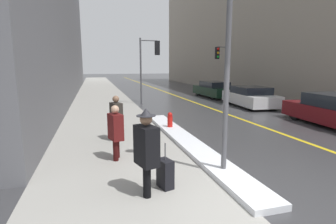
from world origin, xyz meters
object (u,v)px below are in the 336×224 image
at_px(pedestrian_in_fedora, 146,148).
at_px(rolling_suitcase, 165,174).
at_px(pedestrian_with_shoulder_bag, 116,116).
at_px(parked_car_dark_green, 214,89).
at_px(parked_car_maroon, 335,111).
at_px(traffic_light_far, 222,60).
at_px(parked_car_white, 250,97).
at_px(fire_hydrant, 170,121).
at_px(pedestrian_nearside, 116,130).
at_px(lamp_post, 229,29).
at_px(traffic_light_near, 150,57).

height_order(pedestrian_in_fedora, rolling_suitcase, pedestrian_in_fedora).
bearing_deg(pedestrian_with_shoulder_bag, parked_car_dark_green, 124.39).
distance_m(pedestrian_in_fedora, parked_car_maroon, 9.34).
height_order(traffic_light_far, parked_car_white, traffic_light_far).
height_order(traffic_light_far, pedestrian_with_shoulder_bag, traffic_light_far).
relative_size(pedestrian_with_shoulder_bag, fire_hydrant, 2.14).
relative_size(pedestrian_nearside, parked_car_white, 0.33).
distance_m(pedestrian_in_fedora, parked_car_white, 12.52).
distance_m(rolling_suitcase, fire_hydrant, 4.89).
xyz_separation_m(lamp_post, fire_hydrant, (-0.02, 4.33, -2.88)).
bearing_deg(pedestrian_in_fedora, rolling_suitcase, 95.11).
bearing_deg(traffic_light_far, lamp_post, 57.89).
bearing_deg(pedestrian_in_fedora, parked_car_dark_green, 133.66).
height_order(parked_car_white, parked_car_dark_green, parked_car_dark_green).
distance_m(parked_car_dark_green, fire_hydrant, 11.55).
relative_size(traffic_light_far, pedestrian_with_shoulder_bag, 2.68).
bearing_deg(rolling_suitcase, pedestrian_in_fedora, -84.89).
bearing_deg(rolling_suitcase, traffic_light_near, 152.77).
bearing_deg(lamp_post, traffic_light_near, 85.94).
relative_size(lamp_post, traffic_light_near, 1.30).
bearing_deg(parked_car_dark_green, parked_car_white, 178.87).
bearing_deg(pedestrian_with_shoulder_bag, rolling_suitcase, -6.82).
bearing_deg(parked_car_maroon, pedestrian_with_shoulder_bag, 92.79).
bearing_deg(parked_car_maroon, traffic_light_near, 39.27).
distance_m(traffic_light_far, pedestrian_with_shoulder_bag, 13.58).
xyz_separation_m(pedestrian_with_shoulder_bag, parked_car_white, (8.55, 5.39, -0.25)).
height_order(pedestrian_in_fedora, pedestrian_nearside, pedestrian_in_fedora).
height_order(traffic_light_near, parked_car_dark_green, traffic_light_near).
bearing_deg(pedestrian_in_fedora, traffic_light_near, 151.07).
distance_m(pedestrian_with_shoulder_bag, parked_car_dark_green, 13.50).
relative_size(pedestrian_nearside, rolling_suitcase, 1.53).
bearing_deg(parked_car_white, lamp_post, 148.96).
xyz_separation_m(pedestrian_with_shoulder_bag, fire_hydrant, (2.10, 0.87, -0.49)).
bearing_deg(parked_car_dark_green, pedestrian_nearside, 143.50).
bearing_deg(traffic_light_far, pedestrian_in_fedora, 52.79).
bearing_deg(lamp_post, rolling_suitcase, -167.44).
bearing_deg(traffic_light_near, pedestrian_with_shoulder_bag, -110.57).
height_order(traffic_light_near, pedestrian_with_shoulder_bag, traffic_light_near).
height_order(traffic_light_far, fire_hydrant, traffic_light_far).
relative_size(lamp_post, pedestrian_in_fedora, 3.23).
bearing_deg(parked_car_maroon, parked_car_white, 7.65).
bearing_deg(traffic_light_near, fire_hydrant, -97.44).
distance_m(parked_car_maroon, rolling_suitcase, 8.90).
bearing_deg(parked_car_white, parked_car_dark_green, 5.01).
height_order(lamp_post, rolling_suitcase, lamp_post).
distance_m(traffic_light_near, parked_car_white, 6.75).
relative_size(pedestrian_nearside, fire_hydrant, 2.08).
distance_m(pedestrian_nearside, fire_hydrant, 3.57).
xyz_separation_m(lamp_post, traffic_light_far, (6.83, 13.47, -0.31)).
xyz_separation_m(rolling_suitcase, fire_hydrant, (1.46, 4.66, 0.04)).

